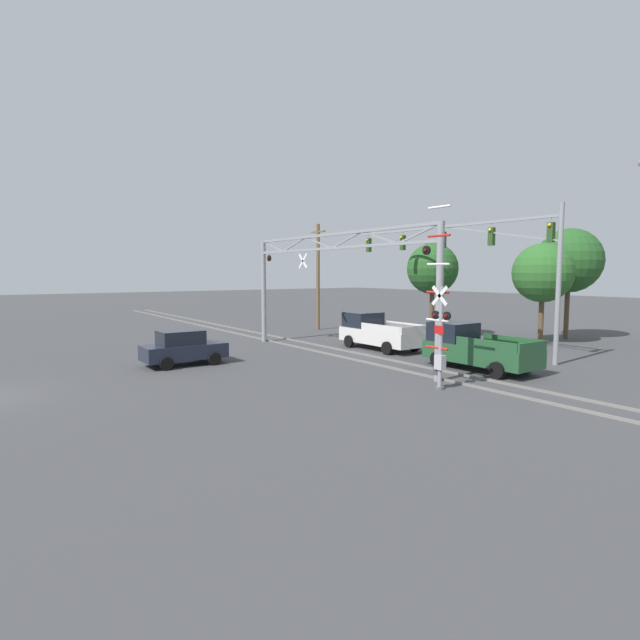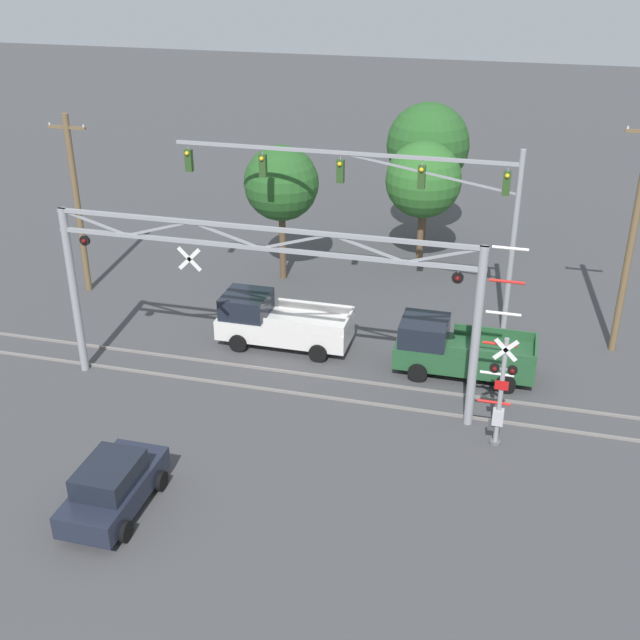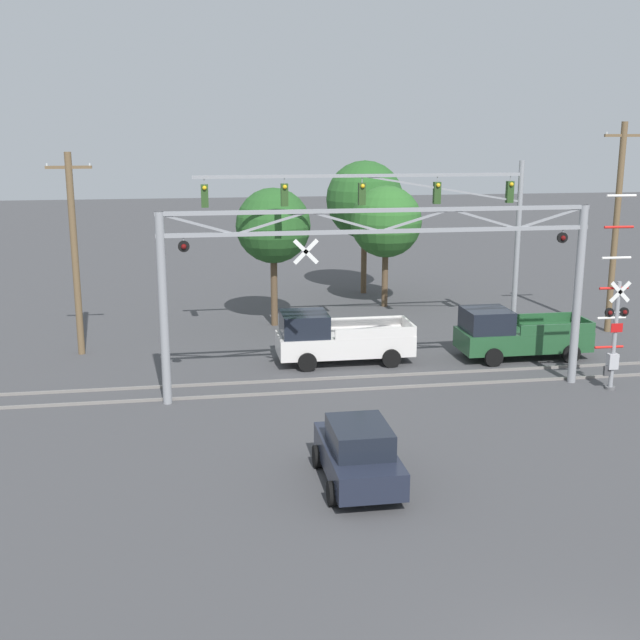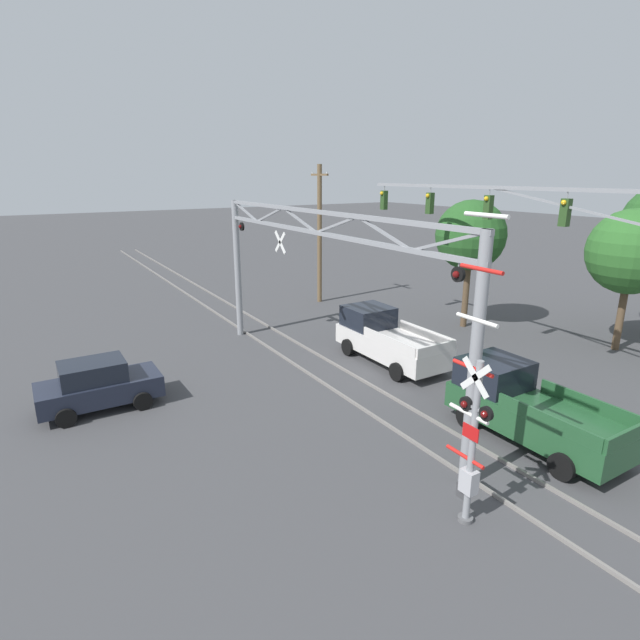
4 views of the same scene
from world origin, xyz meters
TOP-DOWN VIEW (x-y plane):
  - rail_track_near at (0.00, 16.37)m, footprint 80.00×0.08m
  - rail_track_far at (0.00, 17.81)m, footprint 80.00×0.08m
  - crossing_gantry at (-0.01, 16.09)m, footprint 15.09×0.31m
  - crossing_signal_mast at (8.35, 15.07)m, footprint 1.18×0.35m
  - traffic_signal_span at (3.86, 23.62)m, footprint 14.57×0.39m
  - pickup_truck_lead at (-0.80, 20.04)m, footprint 5.40×2.32m
  - pickup_truck_following at (6.55, 19.51)m, footprint 5.27×2.32m
  - sedan_waiting at (-2.26, 8.79)m, footprint 2.02×3.93m
  - utility_pole_left at (-11.08, 22.98)m, footprint 1.80×0.28m
  - background_tree_beyond_span at (-2.57, 26.69)m, footprint 3.51×3.51m
  - background_tree_far_left_verge at (3.63, 29.91)m, footprint 3.71×3.71m
  - background_tree_far_right_verge at (3.29, 33.57)m, footprint 4.32×4.32m

SIDE VIEW (x-z plane):
  - rail_track_near at x=0.00m, z-range 0.00..0.10m
  - rail_track_far at x=0.00m, z-range 0.00..0.10m
  - sedan_waiting at x=-2.26m, z-range 0.00..1.70m
  - pickup_truck_following at x=6.55m, z-range -0.06..2.03m
  - pickup_truck_lead at x=-0.80m, z-range -0.06..2.03m
  - crossing_signal_mast at x=8.35m, z-range -1.26..5.73m
  - utility_pole_left at x=-11.08m, z-range 0.14..8.43m
  - crossing_gantry at x=-0.01m, z-range 1.05..7.61m
  - background_tree_far_left_verge at x=3.63m, z-range 1.30..7.64m
  - background_tree_beyond_span at x=-2.57m, z-range 1.49..8.02m
  - background_tree_far_right_verge at x=3.29m, z-range 1.56..9.03m
  - traffic_signal_span at x=3.86m, z-range 1.77..9.58m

